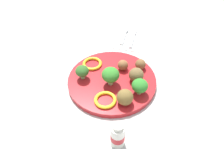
# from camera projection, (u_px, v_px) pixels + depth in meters

# --- Properties ---
(ground_plane) EXTENTS (4.00, 4.00, 0.00)m
(ground_plane) POSITION_uv_depth(u_px,v_px,m) (112.00, 83.00, 0.75)
(ground_plane) COLOR #B2B2AD
(plate) EXTENTS (0.28, 0.28, 0.02)m
(plate) POSITION_uv_depth(u_px,v_px,m) (112.00, 81.00, 0.75)
(plate) COLOR red
(plate) RESTS_ON ground_plane
(broccoli_floret_far_rim) EXTENTS (0.05, 0.05, 0.05)m
(broccoli_floret_far_rim) POSITION_uv_depth(u_px,v_px,m) (140.00, 86.00, 0.68)
(broccoli_floret_far_rim) COLOR #AAD072
(broccoli_floret_far_rim) RESTS_ON plate
(broccoli_floret_mid_right) EXTENTS (0.05, 0.05, 0.06)m
(broccoli_floret_mid_right) POSITION_uv_depth(u_px,v_px,m) (110.00, 75.00, 0.70)
(broccoli_floret_mid_right) COLOR #A6C07C
(broccoli_floret_mid_right) RESTS_ON plate
(broccoli_floret_front_right) EXTENTS (0.04, 0.04, 0.05)m
(broccoli_floret_front_right) POSITION_uv_depth(u_px,v_px,m) (82.00, 71.00, 0.73)
(broccoli_floret_front_right) COLOR #8FBF71
(broccoli_floret_front_right) RESTS_ON plate
(meatball_near_rim) EXTENTS (0.05, 0.05, 0.05)m
(meatball_near_rim) POSITION_uv_depth(u_px,v_px,m) (136.00, 75.00, 0.72)
(meatball_near_rim) COLOR brown
(meatball_near_rim) RESTS_ON plate
(meatball_back_left) EXTENTS (0.05, 0.05, 0.05)m
(meatball_back_left) POSITION_uv_depth(u_px,v_px,m) (125.00, 97.00, 0.66)
(meatball_back_left) COLOR brown
(meatball_back_left) RESTS_ON plate
(meatball_mid_right) EXTENTS (0.03, 0.03, 0.03)m
(meatball_mid_right) POSITION_uv_depth(u_px,v_px,m) (123.00, 65.00, 0.76)
(meatball_mid_right) COLOR brown
(meatball_mid_right) RESTS_ON plate
(meatball_center) EXTENTS (0.03, 0.03, 0.03)m
(meatball_center) POSITION_uv_depth(u_px,v_px,m) (140.00, 64.00, 0.77)
(meatball_center) COLOR brown
(meatball_center) RESTS_ON plate
(pepper_ring_near_rim) EXTENTS (0.09, 0.09, 0.01)m
(pepper_ring_near_rim) POSITION_uv_depth(u_px,v_px,m) (104.00, 100.00, 0.67)
(pepper_ring_near_rim) COLOR yellow
(pepper_ring_near_rim) RESTS_ON plate
(pepper_ring_back_right) EXTENTS (0.08, 0.08, 0.01)m
(pepper_ring_back_right) POSITION_uv_depth(u_px,v_px,m) (92.00, 64.00, 0.79)
(pepper_ring_back_right) COLOR yellow
(pepper_ring_back_right) RESTS_ON plate
(napkin) EXTENTS (0.17, 0.13, 0.01)m
(napkin) POSITION_uv_depth(u_px,v_px,m) (128.00, 37.00, 0.93)
(napkin) COLOR white
(napkin) RESTS_ON ground_plane
(fork) EXTENTS (0.12, 0.02, 0.01)m
(fork) POSITION_uv_depth(u_px,v_px,m) (124.00, 34.00, 0.94)
(fork) COLOR silver
(fork) RESTS_ON napkin
(knife) EXTENTS (0.15, 0.02, 0.01)m
(knife) POSITION_uv_depth(u_px,v_px,m) (133.00, 36.00, 0.93)
(knife) COLOR silver
(knife) RESTS_ON napkin
(yogurt_bottle) EXTENTS (0.04, 0.04, 0.08)m
(yogurt_bottle) POSITION_uv_depth(u_px,v_px,m) (118.00, 135.00, 0.57)
(yogurt_bottle) COLOR white
(yogurt_bottle) RESTS_ON ground_plane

